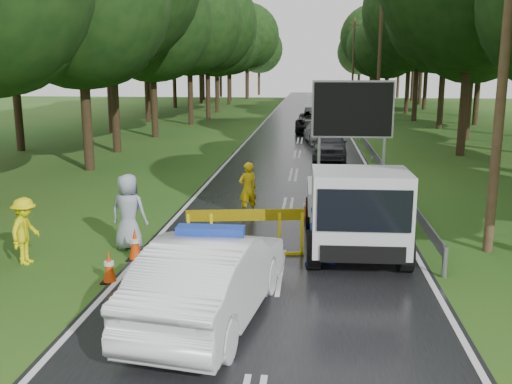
# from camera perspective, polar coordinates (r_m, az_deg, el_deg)

# --- Properties ---
(ground) EXTENTS (160.00, 160.00, 0.00)m
(ground) POSITION_cam_1_polar(r_m,az_deg,el_deg) (12.99, 1.98, -7.97)
(ground) COLOR #1B4E16
(ground) RESTS_ON ground
(road) EXTENTS (7.00, 140.00, 0.02)m
(road) POSITION_cam_1_polar(r_m,az_deg,el_deg) (42.42, 4.59, 6.13)
(road) COLOR black
(road) RESTS_ON ground
(guardrail) EXTENTS (0.12, 60.06, 0.70)m
(guardrail) POSITION_cam_1_polar(r_m,az_deg,el_deg) (42.13, 9.66, 6.69)
(guardrail) COLOR gray
(guardrail) RESTS_ON ground
(utility_pole_near) EXTENTS (1.40, 0.24, 10.00)m
(utility_pole_near) POSITION_cam_1_polar(r_m,az_deg,el_deg) (14.87, 23.72, 13.47)
(utility_pole_near) COLOR #412E1E
(utility_pole_near) RESTS_ON ground
(utility_pole_mid) EXTENTS (1.40, 0.24, 10.00)m
(utility_pole_mid) POSITION_cam_1_polar(r_m,az_deg,el_deg) (40.42, 12.23, 12.78)
(utility_pole_mid) COLOR #412E1E
(utility_pole_mid) RESTS_ON ground
(utility_pole_far) EXTENTS (1.40, 0.24, 10.00)m
(utility_pole_far) POSITION_cam_1_polar(r_m,az_deg,el_deg) (66.33, 9.69, 12.56)
(utility_pole_far) COLOR #412E1E
(utility_pole_far) RESTS_ON ground
(police_sedan) EXTENTS (2.41, 5.06, 1.76)m
(police_sedan) POSITION_cam_1_polar(r_m,az_deg,el_deg) (10.40, -4.49, -8.52)
(police_sedan) COLOR white
(police_sedan) RESTS_ON ground
(work_truck) EXTENTS (2.44, 5.25, 4.14)m
(work_truck) POSITION_cam_1_polar(r_m,az_deg,el_deg) (14.36, 9.81, -1.50)
(work_truck) COLOR gray
(work_truck) RESTS_ON ground
(barrier) EXTENTS (2.83, 0.48, 1.18)m
(barrier) POSITION_cam_1_polar(r_m,az_deg,el_deg) (13.74, -1.06, -2.93)
(barrier) COLOR #DCC50B
(barrier) RESTS_ON ground
(officer) EXTENTS (0.73, 0.67, 1.68)m
(officer) POSITION_cam_1_polar(r_m,az_deg,el_deg) (17.66, -0.82, 0.32)
(officer) COLOR yellow
(officer) RESTS_ON ground
(civilian) EXTENTS (1.17, 1.07, 1.95)m
(civilian) POSITION_cam_1_polar(r_m,az_deg,el_deg) (13.15, 6.93, -3.34)
(civilian) COLOR #1830A1
(civilian) RESTS_ON ground
(bystander_left) EXTENTS (0.63, 1.05, 1.58)m
(bystander_left) POSITION_cam_1_polar(r_m,az_deg,el_deg) (14.33, -22.08, -3.62)
(bystander_left) COLOR yellow
(bystander_left) RESTS_ON ground
(bystander_right) EXTENTS (1.02, 0.74, 1.93)m
(bystander_right) POSITION_cam_1_polar(r_m,az_deg,el_deg) (14.68, -12.62, -1.95)
(bystander_right) COLOR #8C97A9
(bystander_right) RESTS_ON ground
(queue_car_first) EXTENTS (1.85, 4.26, 1.43)m
(queue_car_first) POSITION_cam_1_polar(r_m,az_deg,el_deg) (29.43, 7.38, 4.77)
(queue_car_first) COLOR #3D3E45
(queue_car_first) RESTS_ON ground
(queue_car_second) EXTENTS (2.40, 4.71, 1.31)m
(queue_car_second) POSITION_cam_1_polar(r_m,az_deg,el_deg) (35.39, 6.56, 5.93)
(queue_car_second) COLOR #93979B
(queue_car_second) RESTS_ON ground
(queue_car_third) EXTENTS (2.89, 5.88, 1.61)m
(queue_car_third) POSITION_cam_1_polar(r_m,az_deg,el_deg) (41.34, 5.99, 7.05)
(queue_car_third) COLOR black
(queue_car_third) RESTS_ON ground
(queue_car_fourth) EXTENTS (1.73, 4.16, 1.34)m
(queue_car_fourth) POSITION_cam_1_polar(r_m,az_deg,el_deg) (48.04, 5.75, 7.61)
(queue_car_fourth) COLOR #3C3E43
(queue_car_fourth) RESTS_ON ground
(cone_near_left) EXTENTS (0.34, 0.34, 0.71)m
(cone_near_left) POSITION_cam_1_polar(r_m,az_deg,el_deg) (12.65, -14.47, -7.27)
(cone_near_left) COLOR black
(cone_near_left) RESTS_ON ground
(cone_center) EXTENTS (0.39, 0.39, 0.82)m
(cone_center) POSITION_cam_1_polar(r_m,az_deg,el_deg) (12.92, -1.19, -6.21)
(cone_center) COLOR black
(cone_center) RESTS_ON ground
(cone_far) EXTENTS (0.30, 0.30, 0.63)m
(cone_far) POSITION_cam_1_polar(r_m,az_deg,el_deg) (17.67, 5.06, -1.49)
(cone_far) COLOR black
(cone_far) RESTS_ON ground
(cone_left_mid) EXTENTS (0.38, 0.38, 0.80)m
(cone_left_mid) POSITION_cam_1_polar(r_m,az_deg,el_deg) (13.95, -12.00, -5.13)
(cone_left_mid) COLOR black
(cone_left_mid) RESTS_ON ground
(cone_right) EXTENTS (0.38, 0.38, 0.80)m
(cone_right) POSITION_cam_1_polar(r_m,az_deg,el_deg) (15.34, 11.60, -3.52)
(cone_right) COLOR black
(cone_right) RESTS_ON ground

